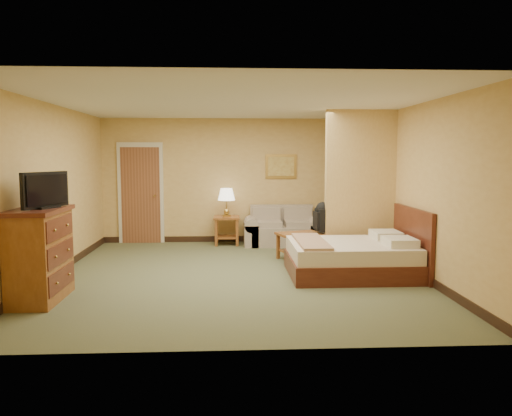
{
  "coord_description": "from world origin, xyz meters",
  "views": [
    {
      "loc": [
        -0.08,
        -7.53,
        1.83
      ],
      "look_at": [
        0.34,
        0.6,
        0.97
      ],
      "focal_mm": 35.0,
      "sensor_mm": 36.0,
      "label": 1
    }
  ],
  "objects": [
    {
      "name": "right_wall",
      "position": [
        2.75,
        0.0,
        1.3
      ],
      "size": [
        0.02,
        6.0,
        2.6
      ],
      "primitive_type": "cube",
      "color": "tan",
      "rests_on": "floor"
    },
    {
      "name": "floor",
      "position": [
        0.0,
        0.0,
        0.0
      ],
      "size": [
        6.0,
        6.0,
        0.0
      ],
      "primitive_type": "plane",
      "color": "#545839",
      "rests_on": "ground"
    },
    {
      "name": "side_table",
      "position": [
        -0.16,
        2.65,
        0.38
      ],
      "size": [
        0.53,
        0.53,
        0.58
      ],
      "color": "brown",
      "rests_on": "floor"
    },
    {
      "name": "back_wall",
      "position": [
        0.0,
        3.0,
        1.3
      ],
      "size": [
        5.5,
        0.02,
        2.6
      ],
      "primitive_type": "cube",
      "color": "tan",
      "rests_on": "floor"
    },
    {
      "name": "door",
      "position": [
        -1.95,
        2.96,
        1.03
      ],
      "size": [
        0.94,
        0.16,
        2.1
      ],
      "color": "beige",
      "rests_on": "floor"
    },
    {
      "name": "partition",
      "position": [
        2.15,
        0.93,
        1.3
      ],
      "size": [
        1.2,
        0.15,
        2.6
      ],
      "primitive_type": "cube",
      "color": "tan",
      "rests_on": "floor"
    },
    {
      "name": "backpack",
      "position": [
        1.53,
        1.04,
        0.78
      ],
      "size": [
        0.25,
        0.33,
        0.52
      ],
      "rotation": [
        0.0,
        0.0,
        0.17
      ],
      "color": "black",
      "rests_on": "bed"
    },
    {
      "name": "ceiling",
      "position": [
        0.0,
        0.0,
        2.6
      ],
      "size": [
        6.0,
        6.0,
        0.0
      ],
      "primitive_type": "plane",
      "rotation": [
        3.14,
        0.0,
        0.0
      ],
      "color": "white",
      "rests_on": "back_wall"
    },
    {
      "name": "table_lamp",
      "position": [
        -0.16,
        2.65,
        1.02
      ],
      "size": [
        0.35,
        0.35,
        0.58
      ],
      "color": "#B69443",
      "rests_on": "side_table"
    },
    {
      "name": "loveseat",
      "position": [
        0.99,
        2.57,
        0.26
      ],
      "size": [
        1.59,
        0.74,
        0.8
      ],
      "color": "gray",
      "rests_on": "floor"
    },
    {
      "name": "bed",
      "position": [
        1.82,
        -0.1,
        0.28
      ],
      "size": [
        1.93,
        1.59,
        1.03
      ],
      "color": "#471A10",
      "rests_on": "floor"
    },
    {
      "name": "tv",
      "position": [
        -2.38,
        -1.24,
        1.39
      ],
      "size": [
        0.35,
        0.7,
        0.45
      ],
      "rotation": [
        0.0,
        0.0,
        -0.41
      ],
      "color": "black",
      "rests_on": "dresser"
    },
    {
      "name": "wall_picture",
      "position": [
        0.99,
        2.97,
        1.6
      ],
      "size": [
        0.66,
        0.04,
        0.51
      ],
      "color": "#B78E3F",
      "rests_on": "back_wall"
    },
    {
      "name": "left_wall",
      "position": [
        -2.75,
        0.0,
        1.3
      ],
      "size": [
        0.02,
        6.0,
        2.6
      ],
      "primitive_type": "cube",
      "color": "tan",
      "rests_on": "floor"
    },
    {
      "name": "coffee_table",
      "position": [
        1.17,
        0.97,
        0.34
      ],
      "size": [
        0.95,
        0.95,
        0.48
      ],
      "rotation": [
        0.0,
        0.0,
        0.34
      ],
      "color": "brown",
      "rests_on": "floor"
    },
    {
      "name": "baseboard",
      "position": [
        0.0,
        2.99,
        0.06
      ],
      "size": [
        5.5,
        0.02,
        0.12
      ],
      "primitive_type": "cube",
      "color": "black",
      "rests_on": "floor"
    },
    {
      "name": "dresser",
      "position": [
        -2.47,
        -1.24,
        0.59
      ],
      "size": [
        0.58,
        1.1,
        1.17
      ],
      "color": "brown",
      "rests_on": "floor"
    }
  ]
}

